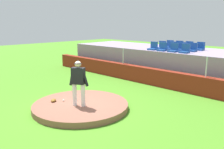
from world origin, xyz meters
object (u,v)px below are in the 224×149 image
Objects in this scene: stadium_chair_4 at (162,46)px; stadium_chair_10 at (188,47)px; stadium_chair_8 at (169,45)px; stadium_chair_2 at (174,49)px; stadium_chair_5 at (172,47)px; stadium_chair_7 at (192,49)px; stadium_chair_11 at (200,48)px; baseball at (63,100)px; stadium_chair_6 at (182,48)px; stadium_chair_0 at (153,47)px; pitcher at (78,80)px; stadium_chair_1 at (162,48)px; stadium_chair_9 at (179,46)px; stadium_chair_3 at (185,50)px; fielding_glove at (54,100)px.

stadium_chair_4 is 1.64m from stadium_chair_10.
stadium_chair_8 is at bearing -91.38° from stadium_chair_4.
stadium_chair_5 is at bearing -53.80° from stadium_chair_2.
stadium_chair_4 and stadium_chair_7 have the same top height.
stadium_chair_5 is (0.71, 0.00, 0.00)m from stadium_chair_4.
stadium_chair_5 is 1.00× the size of stadium_chair_11.
baseball is 8.79m from stadium_chair_8.
stadium_chair_6 is 0.67m from stadium_chair_7.
stadium_chair_0 and stadium_chair_8 have the same top height.
stadium_chair_8 is at bearing 70.16° from pitcher.
stadium_chair_1 is 1.00× the size of stadium_chair_9.
stadium_chair_2 is at bearing 126.20° from stadium_chair_5.
stadium_chair_11 is at bearing -90.93° from stadium_chair_3.
baseball is 7.10m from stadium_chair_2.
stadium_chair_11 is at bearing -140.16° from stadium_chair_0.
stadium_chair_0 is 1.16m from stadium_chair_5.
stadium_chair_5 is 1.11m from stadium_chair_10.
stadium_chair_6 is at bearing 91.08° from stadium_chair_10.
stadium_chair_1 is 1.94m from stadium_chair_8.
fielding_glove is 0.60× the size of stadium_chair_6.
stadium_chair_5 reaches higher than fielding_glove.
stadium_chair_6 is 1.00× the size of stadium_chair_8.
stadium_chair_1 is (0.57, 7.11, 1.64)m from fielding_glove.
stadium_chair_7 is 0.90m from stadium_chair_11.
baseball is 0.15× the size of stadium_chair_11.
stadium_chair_7 and stadium_chair_10 have the same top height.
stadium_chair_1 and stadium_chair_2 have the same top height.
stadium_chair_3 is 1.00× the size of stadium_chair_7.
stadium_chair_4 is at bearing 0.22° from stadium_chair_5.
pitcher is 3.60× the size of stadium_chair_1.
stadium_chair_6 is at bearing 127.29° from stadium_chair_9.
fielding_glove is 0.60× the size of stadium_chair_1.
stadium_chair_1 is 1.69m from stadium_chair_7.
stadium_chair_0 is at bearing 88.27° from stadium_chair_8.
stadium_chair_3 is 1.93m from stadium_chair_10.
stadium_chair_7 is at bearing -177.96° from stadium_chair_6.
stadium_chair_6 is at bearing -148.79° from stadium_chair_0.
pitcher is 3.60× the size of stadium_chair_7.
stadium_chair_7 and stadium_chair_9 have the same top height.
baseball is 0.15× the size of stadium_chair_5.
stadium_chair_1 is 1.00× the size of stadium_chair_10.
fielding_glove is 8.45m from stadium_chair_7.
stadium_chair_0 and stadium_chair_1 have the same top height.
stadium_chair_3 is at bearing 146.13° from stadium_chair_5.
pitcher is 8.52m from stadium_chair_9.
stadium_chair_5 reaches higher than pitcher.
stadium_chair_7 is 1.60m from stadium_chair_9.
stadium_chair_8 and stadium_chair_9 have the same top height.
stadium_chair_4 is at bearing -54.56° from stadium_chair_1.
stadium_chair_6 is (0.17, 7.58, 0.66)m from pitcher.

